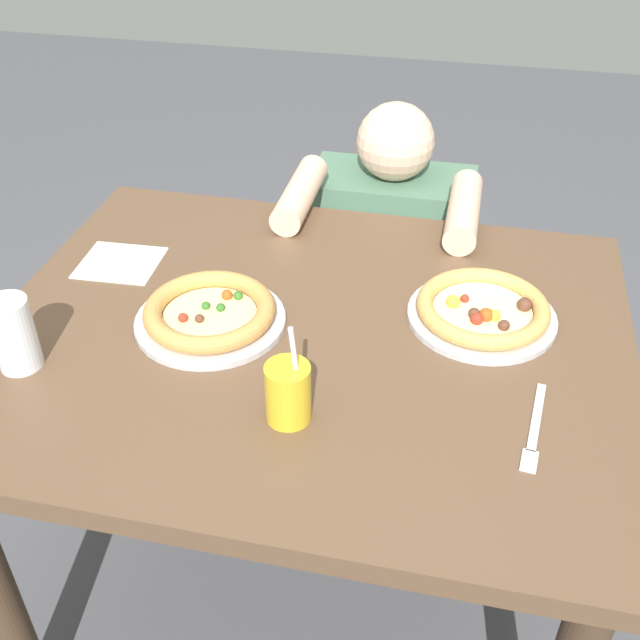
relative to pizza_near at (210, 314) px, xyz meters
name	(u,v)px	position (x,y,z in m)	size (l,w,h in m)	color
ground_plane	(310,579)	(0.18, 0.02, -0.77)	(8.00, 8.00, 0.00)	#4C4C51
dining_table	(308,377)	(0.18, 0.02, -0.13)	(1.16, 0.94, 0.75)	brown
pizza_near	(210,314)	(0.00, 0.00, 0.00)	(0.28, 0.28, 0.05)	#B7B7BC
pizza_far	(483,310)	(0.49, 0.12, 0.00)	(0.27, 0.27, 0.04)	#B7B7BC
drink_cup_colored	(288,392)	(0.20, -0.21, 0.03)	(0.07, 0.07, 0.18)	gold
water_cup_clear	(13,333)	(-0.28, -0.18, 0.05)	(0.07, 0.07, 0.13)	silver
paper_napkin	(120,263)	(-0.25, 0.16, -0.02)	(0.16, 0.14, 0.00)	white
fork	(534,430)	(0.58, -0.16, -0.02)	(0.04, 0.20, 0.00)	silver
diner_seated	(386,287)	(0.24, 0.70, -0.36)	(0.44, 0.54, 0.93)	#333847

